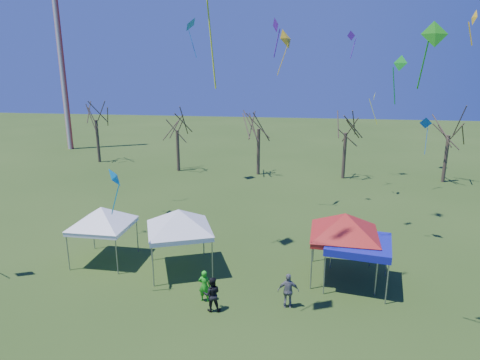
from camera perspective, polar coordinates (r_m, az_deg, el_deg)
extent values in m
plane|color=#2D4817|center=(20.80, 2.34, -16.73)|extent=(140.00, 140.00, 0.00)
cylinder|color=silver|center=(59.43, -22.85, 15.77)|extent=(0.70, 0.70, 25.00)
cylinder|color=#3D2D21|center=(50.95, -18.42, 4.94)|extent=(0.32, 0.32, 4.78)
cylinder|color=#3D2D21|center=(44.84, -8.27, 3.88)|extent=(0.32, 0.32, 4.28)
cylinder|color=#3D2D21|center=(42.98, 2.47, 3.77)|extent=(0.32, 0.32, 4.64)
cylinder|color=#3D2D21|center=(42.71, 13.72, 3.16)|extent=(0.32, 0.32, 4.49)
cylinder|color=#3D2D21|center=(44.61, 25.73, 2.55)|extent=(0.32, 0.32, 4.47)
cylinder|color=gray|center=(25.42, -21.95, -9.04)|extent=(0.06, 0.06, 2.02)
cylinder|color=gray|center=(27.65, -18.98, -6.74)|extent=(0.06, 0.06, 2.02)
cylinder|color=gray|center=(24.13, -16.11, -9.82)|extent=(0.06, 0.06, 2.02)
cylinder|color=gray|center=(26.47, -13.53, -7.31)|extent=(0.06, 0.06, 2.02)
cube|color=white|center=(25.45, -17.85, -5.85)|extent=(3.10, 3.10, 0.24)
pyramid|color=white|center=(25.08, -18.07, -3.44)|extent=(4.28, 4.28, 1.01)
cylinder|color=gray|center=(22.45, -11.52, -11.29)|extent=(0.07, 0.07, 2.17)
cylinder|color=gray|center=(25.20, -11.79, -8.21)|extent=(0.07, 0.07, 2.17)
cylinder|color=gray|center=(22.68, -3.71, -10.69)|extent=(0.07, 0.07, 2.17)
cylinder|color=gray|center=(25.41, -4.88, -7.72)|extent=(0.07, 0.07, 2.17)
cube|color=white|center=(23.39, -8.09, -6.71)|extent=(4.21, 4.21, 0.26)
pyramid|color=white|center=(22.96, -8.20, -3.91)|extent=(4.29, 4.29, 1.08)
cylinder|color=gray|center=(22.06, 9.48, -11.59)|extent=(0.07, 0.07, 2.23)
cylinder|color=gray|center=(24.88, 9.80, -8.34)|extent=(0.07, 0.07, 2.23)
cylinder|color=gray|center=(22.22, 17.73, -11.95)|extent=(0.07, 0.07, 2.23)
cylinder|color=gray|center=(25.03, 17.03, -8.69)|extent=(0.07, 0.07, 2.23)
cube|color=#AD1610|center=(22.98, 13.71, -7.26)|extent=(3.55, 3.55, 0.27)
pyramid|color=#AD1610|center=(22.54, 13.91, -4.33)|extent=(4.72, 4.72, 1.12)
cylinder|color=gray|center=(21.76, 11.18, -12.32)|extent=(0.06, 0.06, 2.08)
cylinder|color=gray|center=(24.36, 12.07, -9.22)|extent=(0.06, 0.06, 2.08)
cylinder|color=gray|center=(21.69, 19.00, -13.02)|extent=(0.06, 0.06, 2.08)
cylinder|color=gray|center=(24.29, 18.99, -9.82)|extent=(0.06, 0.06, 2.08)
cube|color=#0E1396|center=(22.48, 15.53, -8.38)|extent=(3.62, 3.62, 0.25)
cube|color=#0E1396|center=(22.41, 15.56, -7.94)|extent=(3.62, 3.62, 0.12)
imported|color=black|center=(20.26, -3.76, -14.95)|extent=(0.91, 0.77, 1.66)
imported|color=green|center=(21.02, -4.76, -13.88)|extent=(0.60, 0.41, 1.59)
imported|color=slate|center=(20.57, 6.47, -14.46)|extent=(1.02, 0.49, 1.70)
cone|color=#6217A3|center=(24.75, 4.84, 19.90)|extent=(0.53, 0.81, 0.80)
cube|color=#6217A3|center=(24.56, 4.93, 17.71)|extent=(0.34, 0.19, 1.51)
cone|color=#0DA7CA|center=(20.36, -16.31, 0.40)|extent=(0.69, 1.03, 0.87)
cube|color=#0DA7CA|center=(20.41, -16.27, -2.43)|extent=(0.50, 0.12, 1.50)
cube|color=#CDE317|center=(16.35, -3.91, 18.32)|extent=(0.43, 0.39, 3.56)
cone|color=#5619B1|center=(38.22, 14.62, 18.14)|extent=(0.75, 0.73, 0.80)
cube|color=#5619B1|center=(38.01, 14.85, 16.63)|extent=(0.43, 0.45, 1.60)
cone|color=yellow|center=(31.57, 6.19, 18.25)|extent=(1.27, 1.59, 1.38)
cube|color=yellow|center=(31.18, 5.71, 15.66)|extent=(0.78, 0.45, 2.15)
cone|color=blue|center=(40.19, 23.52, 7.00)|extent=(1.07, 0.62, 1.00)
cube|color=blue|center=(40.41, 23.58, 4.91)|extent=(0.16, 0.43, 2.45)
cone|color=green|center=(26.27, 20.56, 14.40)|extent=(0.76, 0.79, 0.89)
cube|color=green|center=(26.45, 19.84, 11.71)|extent=(0.42, 0.40, 2.10)
cone|color=yellow|center=(21.27, 28.71, 18.48)|extent=(0.15, 0.63, 0.63)
cube|color=yellow|center=(21.35, 28.35, 16.78)|extent=(0.30, 0.05, 0.96)
cone|color=blue|center=(39.29, -6.65, 19.95)|extent=(1.18, 1.54, 1.16)
cube|color=blue|center=(39.52, -6.36, 17.64)|extent=(0.74, 0.17, 2.47)
cone|color=#259F18|center=(16.63, 24.55, 17.33)|extent=(0.95, 0.44, 0.90)
cube|color=#259F18|center=(16.50, 23.18, 13.88)|extent=(0.09, 0.62, 1.62)
cone|color=#D3DE17|center=(36.24, 17.45, 10.57)|extent=(0.34, 0.77, 0.74)
cube|color=#D3DE17|center=(36.74, 17.33, 8.72)|extent=(0.81, 0.21, 2.09)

